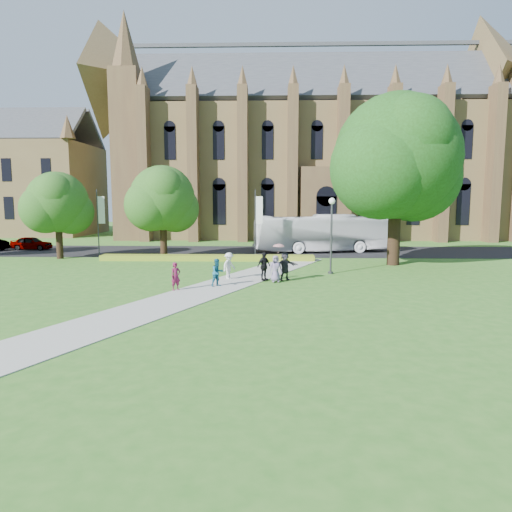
{
  "coord_description": "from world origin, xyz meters",
  "views": [
    {
      "loc": [
        3.22,
        -24.92,
        5.12
      ],
      "look_at": [
        2.4,
        3.44,
        1.6
      ],
      "focal_mm": 32.0,
      "sensor_mm": 36.0,
      "label": 1
    }
  ],
  "objects_px": {
    "car_0": "(32,243)",
    "streetlamp": "(331,226)",
    "large_tree": "(397,157)",
    "tour_coach": "(321,233)",
    "pedestrian_0": "(176,276)"
  },
  "relations": [
    {
      "from": "streetlamp",
      "to": "tour_coach",
      "type": "height_order",
      "value": "streetlamp"
    },
    {
      "from": "large_tree",
      "to": "pedestrian_0",
      "type": "height_order",
      "value": "large_tree"
    },
    {
      "from": "streetlamp",
      "to": "large_tree",
      "type": "bearing_deg",
      "value": 39.29
    },
    {
      "from": "pedestrian_0",
      "to": "tour_coach",
      "type": "bearing_deg",
      "value": 21.38
    },
    {
      "from": "car_0",
      "to": "streetlamp",
      "type": "bearing_deg",
      "value": -114.59
    },
    {
      "from": "tour_coach",
      "to": "pedestrian_0",
      "type": "xyz_separation_m",
      "value": [
        -10.32,
        -19.43,
        -1.02
      ]
    },
    {
      "from": "streetlamp",
      "to": "large_tree",
      "type": "height_order",
      "value": "large_tree"
    },
    {
      "from": "large_tree",
      "to": "tour_coach",
      "type": "xyz_separation_m",
      "value": [
        -4.71,
        8.66,
        -6.51
      ]
    },
    {
      "from": "large_tree",
      "to": "tour_coach",
      "type": "bearing_deg",
      "value": 118.53
    },
    {
      "from": "large_tree",
      "to": "streetlamp",
      "type": "bearing_deg",
      "value": -140.71
    },
    {
      "from": "large_tree",
      "to": "car_0",
      "type": "xyz_separation_m",
      "value": [
        -34.07,
        9.76,
        -7.67
      ]
    },
    {
      "from": "streetlamp",
      "to": "large_tree",
      "type": "distance_m",
      "value": 8.73
    },
    {
      "from": "streetlamp",
      "to": "car_0",
      "type": "xyz_separation_m",
      "value": [
        -28.57,
        14.26,
        -2.6
      ]
    },
    {
      "from": "car_0",
      "to": "pedestrian_0",
      "type": "height_order",
      "value": "pedestrian_0"
    },
    {
      "from": "tour_coach",
      "to": "car_0",
      "type": "distance_m",
      "value": 29.41
    }
  ]
}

